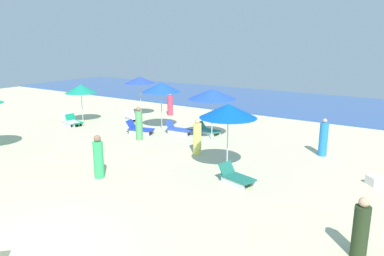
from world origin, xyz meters
The scene contains 21 objects.
ground_plane centered at (0.00, 0.00, 0.00)m, with size 60.00×60.00×0.00m, color beige.
ocean centered at (0.00, 24.25, 0.06)m, with size 60.00×11.49×0.12m, color #315499.
umbrella_0 centered at (-10.28, 10.48, 2.10)m, with size 1.91×1.91×2.36m.
lounge_chair_0_0 centered at (-10.10, 9.63, 0.23)m, with size 1.29×0.83×0.64m.
lounge_chair_0_1 centered at (-10.35, 9.54, 0.26)m, with size 1.52×0.96×0.74m.
umbrella_1 centered at (-5.04, 11.70, 2.44)m, with size 2.14×2.14×2.71m.
lounge_chair_1_0 centered at (-5.44, 10.24, 0.28)m, with size 1.56×0.99×0.75m.
lounge_chair_1_1 centered at (-3.67, 11.41, 0.26)m, with size 1.51×0.72×0.72m.
umbrella_2 centered at (-8.43, 13.78, 2.44)m, with size 1.99×1.99×2.66m.
lounge_chair_2_0 centered at (-8.07, 12.55, 0.24)m, with size 1.47×1.13×0.62m.
umbrella_3 centered at (-1.59, 11.46, 2.37)m, with size 2.41×2.41×2.62m.
lounge_chair_3_0 centered at (-2.36, 12.29, 0.23)m, with size 1.45×0.82×0.61m.
umbrella_4 centered at (1.27, 7.77, 2.41)m, with size 2.20×2.20×2.68m.
lounge_chair_4_0 centered at (2.12, 6.87, 0.25)m, with size 1.44×0.98×0.65m.
beachgoer_0 centered at (-0.90, 9.01, 0.75)m, with size 0.47×0.47×1.63m.
beachgoer_1 centered at (3.86, 11.89, 0.78)m, with size 0.39×0.39×1.68m.
beachgoer_2 centered at (-7.10, 15.26, 0.71)m, with size 0.53×0.53×1.54m.
beachgoer_3 centered at (-4.70, 9.40, 0.80)m, with size 0.49×0.49×1.72m.
beachgoer_5 centered at (6.64, 4.37, 0.71)m, with size 0.50×0.50×1.53m.
beachgoer_6 centered at (-2.40, 4.56, 0.77)m, with size 0.50×0.50×1.64m.
cooler_box_2 centered at (6.30, 9.41, 0.17)m, with size 0.51×0.38×0.33m, color white.
Camera 1 is at (7.63, -4.30, 5.07)m, focal length 34.31 mm.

